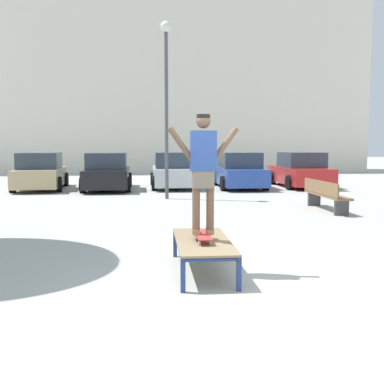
# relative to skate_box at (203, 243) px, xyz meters

# --- Properties ---
(ground_plane) EXTENTS (120.00, 120.00, 0.00)m
(ground_plane) POSITION_rel_skate_box_xyz_m (0.58, -0.79, -0.41)
(ground_plane) COLOR #A8A8A3
(building_facade) EXTENTS (32.60, 4.00, 12.29)m
(building_facade) POSITION_rel_skate_box_xyz_m (-2.08, 25.42, 5.73)
(building_facade) COLOR silver
(building_facade) RESTS_ON ground
(skate_box) EXTENTS (0.79, 1.91, 0.46)m
(skate_box) POSITION_rel_skate_box_xyz_m (0.00, 0.00, 0.00)
(skate_box) COLOR navy
(skate_box) RESTS_ON ground
(skateboard) EXTENTS (0.23, 0.81, 0.09)m
(skateboard) POSITION_rel_skate_box_xyz_m (-0.00, -0.03, 0.12)
(skateboard) COLOR #B23333
(skateboard) RESTS_ON skate_box
(skater) EXTENTS (1.00, 0.29, 1.69)m
(skater) POSITION_rel_skate_box_xyz_m (-0.00, -0.03, 1.12)
(skater) COLOR brown
(skater) RESTS_ON skateboard
(car_tan) EXTENTS (2.13, 4.31, 1.50)m
(car_tan) POSITION_rel_skate_box_xyz_m (-5.06, 12.92, 0.28)
(car_tan) COLOR tan
(car_tan) RESTS_ON ground
(car_black) EXTENTS (1.96, 4.22, 1.50)m
(car_black) POSITION_rel_skate_box_xyz_m (-2.32, 12.52, 0.28)
(car_black) COLOR black
(car_black) RESTS_ON ground
(car_silver) EXTENTS (1.93, 4.20, 1.50)m
(car_silver) POSITION_rel_skate_box_xyz_m (0.41, 13.12, 0.28)
(car_silver) COLOR #B7BABF
(car_silver) RESTS_ON ground
(car_blue) EXTENTS (1.93, 4.21, 1.50)m
(car_blue) POSITION_rel_skate_box_xyz_m (3.15, 12.74, 0.28)
(car_blue) COLOR #28479E
(car_blue) RESTS_ON ground
(car_red) EXTENTS (1.94, 4.21, 1.50)m
(car_red) POSITION_rel_skate_box_xyz_m (5.88, 12.87, 0.28)
(car_red) COLOR red
(car_red) RESTS_ON ground
(park_bench) EXTENTS (0.45, 2.40, 0.83)m
(park_bench) POSITION_rel_skate_box_xyz_m (4.17, 5.83, 0.03)
(park_bench) COLOR brown
(park_bench) RESTS_ON ground
(light_post) EXTENTS (0.36, 0.36, 5.83)m
(light_post) POSITION_rel_skate_box_xyz_m (-0.08, 9.03, 3.41)
(light_post) COLOR #4C4C51
(light_post) RESTS_ON ground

